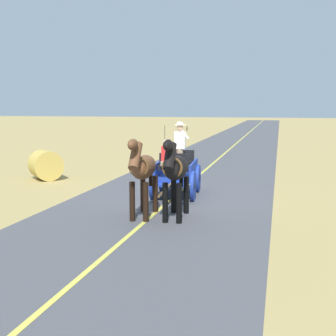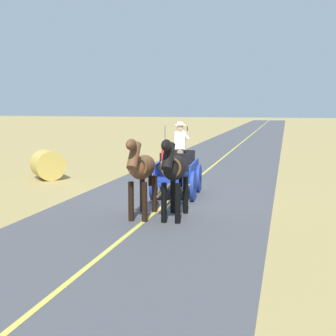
{
  "view_description": "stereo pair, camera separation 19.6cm",
  "coord_description": "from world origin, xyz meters",
  "px_view_note": "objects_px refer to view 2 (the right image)",
  "views": [
    {
      "loc": [
        -3.34,
        13.95,
        3.02
      ],
      "look_at": [
        -0.02,
        0.83,
        1.1
      ],
      "focal_mm": 47.18,
      "sensor_mm": 36.0,
      "label": 1
    },
    {
      "loc": [
        -3.53,
        13.9,
        3.02
      ],
      "look_at": [
        -0.02,
        0.83,
        1.1
      ],
      "focal_mm": 47.18,
      "sensor_mm": 36.0,
      "label": 2
    }
  ],
  "objects_px": {
    "hay_bale": "(48,165)",
    "horse_drawn_carriage": "(177,172)",
    "horse_near_side": "(174,170)",
    "horse_off_side": "(142,169)"
  },
  "relations": [
    {
      "from": "horse_near_side",
      "to": "hay_bale",
      "type": "distance_m",
      "value": 8.25
    },
    {
      "from": "horse_drawn_carriage",
      "to": "horse_near_side",
      "type": "bearing_deg",
      "value": 102.6
    },
    {
      "from": "horse_drawn_carriage",
      "to": "hay_bale",
      "type": "bearing_deg",
      "value": -17.63
    },
    {
      "from": "horse_near_side",
      "to": "horse_off_side",
      "type": "relative_size",
      "value": 1.0
    },
    {
      "from": "horse_off_side",
      "to": "horse_drawn_carriage",
      "type": "bearing_deg",
      "value": -93.98
    },
    {
      "from": "horse_near_side",
      "to": "horse_off_side",
      "type": "distance_m",
      "value": 0.88
    },
    {
      "from": "hay_bale",
      "to": "horse_drawn_carriage",
      "type": "bearing_deg",
      "value": 162.37
    },
    {
      "from": "horse_near_side",
      "to": "horse_off_side",
      "type": "xyz_separation_m",
      "value": [
        0.88,
        0.07,
        0.0
      ]
    },
    {
      "from": "horse_near_side",
      "to": "horse_off_side",
      "type": "bearing_deg",
      "value": 4.45
    },
    {
      "from": "horse_near_side",
      "to": "hay_bale",
      "type": "relative_size",
      "value": 1.84
    }
  ]
}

